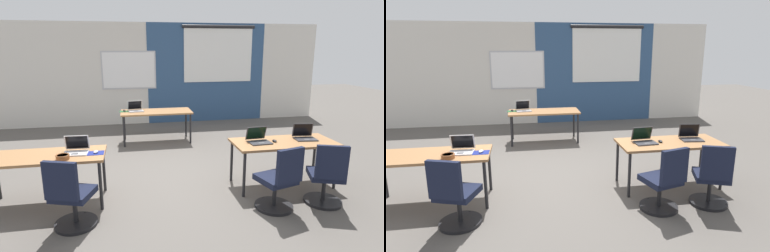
% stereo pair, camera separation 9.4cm
% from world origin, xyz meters
% --- Properties ---
extents(ground_plane, '(24.00, 24.00, 0.00)m').
position_xyz_m(ground_plane, '(0.00, 0.00, 0.00)').
color(ground_plane, '#56514C').
extents(back_wall_assembly, '(10.00, 0.27, 2.80)m').
position_xyz_m(back_wall_assembly, '(0.05, 4.20, 1.41)').
color(back_wall_assembly, silver).
rests_on(back_wall_assembly, ground).
extents(desk_near_left, '(1.60, 0.70, 0.72)m').
position_xyz_m(desk_near_left, '(-1.75, -0.60, 0.66)').
color(desk_near_left, olive).
rests_on(desk_near_left, ground).
extents(desk_near_right, '(1.60, 0.70, 0.72)m').
position_xyz_m(desk_near_right, '(1.75, -0.60, 0.66)').
color(desk_near_right, olive).
rests_on(desk_near_right, ground).
extents(desk_far_center, '(1.60, 0.70, 0.72)m').
position_xyz_m(desk_far_center, '(0.00, 2.20, 0.66)').
color(desk_far_center, olive).
rests_on(desk_far_center, ground).
extents(laptop_near_left_inner, '(0.34, 0.31, 0.23)m').
position_xyz_m(laptop_near_left_inner, '(-1.34, -0.57, 0.77)').
color(laptop_near_left_inner, silver).
rests_on(laptop_near_left_inner, desk_near_left).
extents(mousepad_near_left_inner, '(0.22, 0.19, 0.00)m').
position_xyz_m(mousepad_near_left_inner, '(-1.07, -0.64, 0.72)').
color(mousepad_near_left_inner, navy).
rests_on(mousepad_near_left_inner, desk_near_left).
extents(mouse_near_left_inner, '(0.08, 0.11, 0.03)m').
position_xyz_m(mouse_near_left_inner, '(-1.07, -0.64, 0.74)').
color(mouse_near_left_inner, silver).
rests_on(mouse_near_left_inner, mousepad_near_left_inner).
extents(chair_near_left_inner, '(0.56, 0.61, 0.92)m').
position_xyz_m(chair_near_left_inner, '(-1.32, -1.31, 0.38)').
color(chair_near_left_inner, black).
rests_on(chair_near_left_inner, ground).
extents(laptop_near_right_end, '(0.36, 0.30, 0.24)m').
position_xyz_m(laptop_near_right_end, '(2.14, -0.53, 0.77)').
color(laptop_near_right_end, '#333338').
rests_on(laptop_near_right_end, desk_near_right).
extents(chair_near_right_end, '(0.56, 0.61, 0.92)m').
position_xyz_m(chair_near_right_end, '(2.03, -1.35, 0.38)').
color(chair_near_right_end, black).
rests_on(chair_near_right_end, ground).
extents(laptop_far_left, '(0.37, 0.35, 0.23)m').
position_xyz_m(laptop_far_left, '(-0.46, 2.29, 0.77)').
color(laptop_far_left, '#9E9EA3').
rests_on(laptop_far_left, desk_far_center).
extents(mousepad_far_left, '(0.22, 0.19, 0.00)m').
position_xyz_m(mousepad_far_left, '(-0.72, 2.28, 0.72)').
color(mousepad_far_left, '#23512D').
rests_on(mousepad_far_left, desk_far_center).
extents(mouse_far_left, '(0.09, 0.11, 0.03)m').
position_xyz_m(mouse_far_left, '(-0.72, 2.28, 0.74)').
color(mouse_far_left, black).
rests_on(mouse_far_left, mousepad_far_left).
extents(laptop_near_right_inner, '(0.35, 0.32, 0.23)m').
position_xyz_m(laptop_near_right_inner, '(1.34, -0.57, 0.77)').
color(laptop_near_right_inner, '#333338').
rests_on(laptop_near_right_inner, desk_near_right).
extents(mouse_near_right_inner, '(0.06, 0.10, 0.03)m').
position_xyz_m(mouse_near_right_inner, '(1.59, -0.60, 0.74)').
color(mouse_near_right_inner, black).
rests_on(mouse_near_right_inner, desk_near_right).
extents(chair_near_right_inner, '(0.54, 0.59, 0.92)m').
position_xyz_m(chair_near_right_inner, '(1.32, -1.36, 0.38)').
color(chair_near_right_inner, black).
rests_on(chair_near_right_inner, ground).
extents(snack_bowl, '(0.18, 0.18, 0.06)m').
position_xyz_m(snack_bowl, '(-1.47, -0.81, 0.76)').
color(snack_bowl, brown).
rests_on(snack_bowl, desk_near_left).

